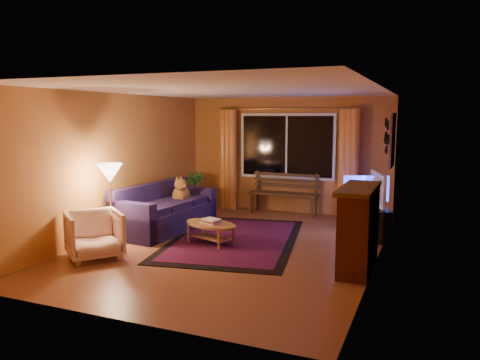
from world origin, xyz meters
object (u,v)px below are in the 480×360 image
at_px(coffee_table, 211,234).
at_px(floor_lamp, 111,206).
at_px(tv_console, 371,220).
at_px(sofa, 166,207).
at_px(bench, 284,204).
at_px(armchair, 94,232).

bearing_deg(coffee_table, floor_lamp, -152.25).
bearing_deg(tv_console, sofa, 179.36).
distance_m(sofa, tv_console, 3.71).
height_order(bench, tv_console, tv_console).
height_order(floor_lamp, coffee_table, floor_lamp).
bearing_deg(sofa, floor_lamp, -94.98).
bearing_deg(floor_lamp, tv_console, 32.30).
bearing_deg(tv_console, floor_lamp, -165.47).
relative_size(armchair, tv_console, 0.60).
bearing_deg(bench, floor_lamp, -116.68).
height_order(bench, coffee_table, bench).
distance_m(armchair, coffee_table, 1.85).
bearing_deg(tv_console, armchair, -158.52).
xyz_separation_m(bench, tv_console, (1.96, -1.12, 0.05)).
distance_m(bench, floor_lamp, 3.97).
relative_size(sofa, coffee_table, 2.14).
height_order(sofa, coffee_table, sofa).
xyz_separation_m(armchair, floor_lamp, (-0.14, 0.59, 0.28)).
bearing_deg(tv_console, bench, 132.49).
bearing_deg(tv_console, coffee_table, -162.95).
distance_m(bench, coffee_table, 2.79).
relative_size(floor_lamp, coffee_table, 1.35).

